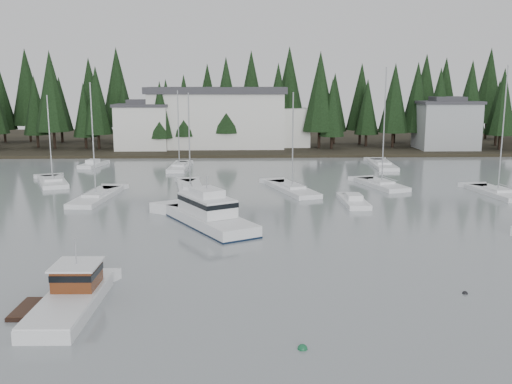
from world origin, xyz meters
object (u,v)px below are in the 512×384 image
(house_west, at_px, (143,126))
(lobster_boat_brown, at_px, (70,300))
(sailboat_3, at_px, (382,166))
(runabout_3, at_px, (93,165))
(cabin_cruiser_center, at_px, (209,217))
(runabout_1, at_px, (354,203))
(sailboat_9, at_px, (96,198))
(harbor_inn, at_px, (228,118))
(sailboat_5, at_px, (190,190))
(sailboat_4, at_px, (179,168))
(sailboat_1, at_px, (292,191))
(house_east_a, at_px, (446,124))
(sailboat_7, at_px, (498,194))
(sailboat_6, at_px, (382,186))
(sailboat_0, at_px, (53,183))

(house_west, xyz_separation_m, lobster_boat_brown, (7.65, -72.11, -4.19))
(sailboat_3, height_order, runabout_3, sailboat_3)
(cabin_cruiser_center, relative_size, runabout_1, 1.80)
(house_west, distance_m, sailboat_9, 42.39)
(harbor_inn, bearing_deg, sailboat_5, -95.05)
(sailboat_9, relative_size, runabout_3, 2.08)
(sailboat_4, distance_m, runabout_3, 13.29)
(lobster_boat_brown, distance_m, sailboat_1, 37.20)
(house_west, bearing_deg, sailboat_4, -67.66)
(house_east_a, height_order, sailboat_7, sailboat_7)
(lobster_boat_brown, bearing_deg, sailboat_1, -23.03)
(house_east_a, xyz_separation_m, cabin_cruiser_center, (-39.63, -52.89, -4.16))
(sailboat_1, relative_size, sailboat_5, 1.01)
(sailboat_7, relative_size, runabout_1, 2.23)
(house_east_a, relative_size, sailboat_4, 0.91)
(cabin_cruiser_center, xyz_separation_m, sailboat_3, (23.86, 34.86, -0.69))
(lobster_boat_brown, distance_m, sailboat_7, 48.86)
(house_west, relative_size, cabin_cruiser_center, 0.81)
(sailboat_4, height_order, runabout_1, sailboat_4)
(cabin_cruiser_center, bearing_deg, runabout_1, -88.41)
(cabin_cruiser_center, relative_size, sailboat_5, 1.01)
(house_east_a, distance_m, sailboat_4, 49.81)
(sailboat_7, xyz_separation_m, runabout_3, (-50.02, 23.37, 0.05))
(sailboat_1, xyz_separation_m, sailboat_9, (-21.24, -3.86, 0.01))
(house_east_a, bearing_deg, runabout_3, -163.99)
(harbor_inn, distance_m, sailboat_6, 43.78)
(house_west, relative_size, sailboat_9, 0.75)
(sailboat_0, xyz_separation_m, sailboat_7, (51.24, -8.60, 0.03))
(house_west, bearing_deg, runabout_3, -104.39)
(sailboat_3, distance_m, sailboat_6, 17.26)
(sailboat_5, xyz_separation_m, runabout_1, (17.22, -7.69, 0.08))
(sailboat_5, distance_m, runabout_1, 18.86)
(sailboat_3, bearing_deg, sailboat_9, 125.73)
(lobster_boat_brown, xyz_separation_m, runabout_1, (20.99, 26.68, -0.34))
(house_east_a, height_order, sailboat_3, sailboat_3)
(house_east_a, bearing_deg, house_west, 178.94)
(cabin_cruiser_center, bearing_deg, house_east_a, -65.91)
(sailboat_5, relative_size, sailboat_6, 0.80)
(house_west, bearing_deg, sailboat_5, -73.17)
(house_east_a, relative_size, sailboat_5, 0.91)
(lobster_boat_brown, distance_m, sailboat_5, 34.58)
(harbor_inn, height_order, sailboat_5, harbor_inn)
(house_west, relative_size, runabout_1, 1.46)
(lobster_boat_brown, relative_size, sailboat_7, 0.57)
(sailboat_3, relative_size, sailboat_4, 1.04)
(runabout_1, xyz_separation_m, runabout_3, (-33.20, 27.63, -0.00))
(sailboat_1, bearing_deg, runabout_1, -159.25)
(sailboat_0, height_order, runabout_3, sailboat_0)
(sailboat_5, xyz_separation_m, sailboat_6, (22.50, 1.99, 0.03))
(cabin_cruiser_center, xyz_separation_m, sailboat_7, (31.09, 12.72, -0.66))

